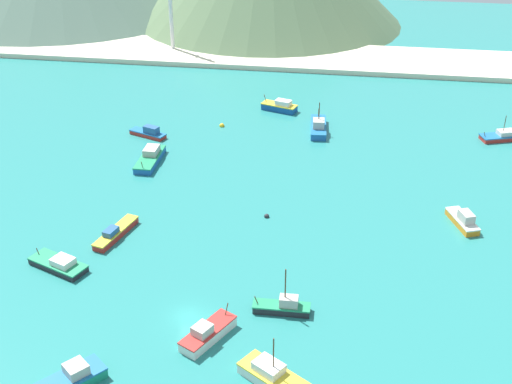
{
  "coord_description": "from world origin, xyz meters",
  "views": [
    {
      "loc": [
        18.34,
        -64.81,
        54.92
      ],
      "look_at": [
        3.74,
        31.03,
        1.03
      ],
      "focal_mm": 48.2,
      "sensor_mm": 36.0,
      "label": 1
    }
  ],
  "objects": [
    {
      "name": "fishing_boat_1",
      "position": [
        3.13,
        68.31,
        0.95
      ],
      "size": [
        7.87,
        4.82,
        2.93
      ],
      "color": "#14478C",
      "rests_on": "ground"
    },
    {
      "name": "fishing_boat_0",
      "position": [
        11.83,
        58.99,
        0.94
      ],
      "size": [
        3.73,
        10.25,
        6.19
      ],
      "color": "#1E5BA8",
      "rests_on": "ground"
    },
    {
      "name": "fishing_boat_12",
      "position": [
        46.71,
        60.36,
        0.69
      ],
      "size": [
        8.32,
        5.34,
        4.89
      ],
      "color": "red",
      "rests_on": "ground"
    },
    {
      "name": "buoy_1",
      "position": [
        6.3,
        25.21,
        0.14
      ],
      "size": [
        0.8,
        0.8,
        0.8
      ],
      "color": "#232328",
      "rests_on": "ground"
    },
    {
      "name": "fishing_boat_4",
      "position": [
        3.19,
        -3.59,
        0.9
      ],
      "size": [
        6.0,
        8.18,
        2.93
      ],
      "color": "silver",
      "rests_on": "ground"
    },
    {
      "name": "fishing_boat_10",
      "position": [
        -20.26,
        51.61,
        0.78
      ],
      "size": [
        7.78,
        4.66,
        2.21
      ],
      "color": "red",
      "rests_on": "ground"
    },
    {
      "name": "beach_strip",
      "position": [
        0.0,
        103.09,
        0.6
      ],
      "size": [
        247.0,
        21.08,
        1.2
      ],
      "primitive_type": "cube",
      "color": "beige",
      "rests_on": "ground"
    },
    {
      "name": "fishing_boat_6",
      "position": [
        -9.89,
        -13.29,
        0.9
      ],
      "size": [
        7.51,
        8.01,
        2.57
      ],
      "color": "#198466",
      "rests_on": "ground"
    },
    {
      "name": "fishing_boat_14",
      "position": [
        35.96,
        27.29,
        0.92
      ],
      "size": [
        4.65,
        7.52,
        2.62
      ],
      "color": "orange",
      "rests_on": "ground"
    },
    {
      "name": "fishing_boat_5",
      "position": [
        12.03,
        -9.64,
        0.9
      ],
      "size": [
        9.26,
        7.57,
        6.27
      ],
      "color": "silver",
      "rests_on": "ground"
    },
    {
      "name": "ground",
      "position": [
        0.0,
        30.0,
        -0.25
      ],
      "size": [
        260.0,
        280.0,
        0.5
      ],
      "color": "teal"
    },
    {
      "name": "fishing_boat_7",
      "position": [
        -14.96,
        16.34,
        0.66
      ],
      "size": [
        4.31,
        9.66,
        1.9
      ],
      "color": "red",
      "rests_on": "ground"
    },
    {
      "name": "fishing_boat_8",
      "position": [
        -19.96,
        7.53,
        0.67
      ],
      "size": [
        9.08,
        6.18,
        1.89
      ],
      "color": "#232328",
      "rests_on": "ground"
    },
    {
      "name": "fishing_boat_2",
      "position": [
        11.46,
        2.82,
        0.82
      ],
      "size": [
        7.26,
        2.18,
        6.49
      ],
      "color": "#232328",
      "rests_on": "ground"
    },
    {
      "name": "fishing_boat_11",
      "position": [
        -16.85,
        40.94,
        0.87
      ],
      "size": [
        3.21,
        10.14,
        2.5
      ],
      "color": "#1E5BA8",
      "rests_on": "ground"
    },
    {
      "name": "buoy_0",
      "position": [
        -7.29,
        58.4,
        0.17
      ],
      "size": [
        0.99,
        0.99,
        0.99
      ],
      "color": "gold",
      "rests_on": "ground"
    }
  ]
}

